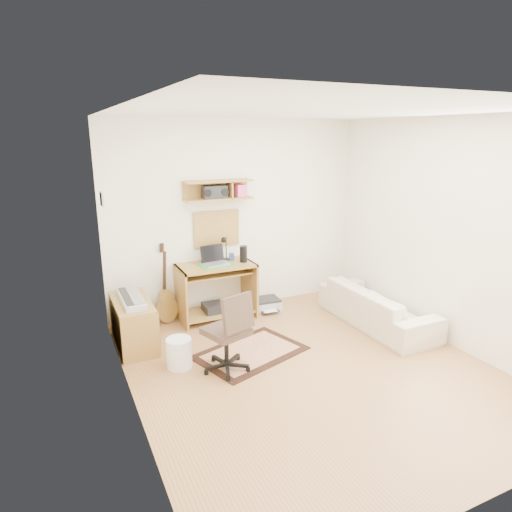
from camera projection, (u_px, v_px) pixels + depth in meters
name	position (u px, v px, depth m)	size (l,w,h in m)	color
floor	(311.00, 370.00, 4.71)	(3.60, 4.00, 0.01)	#A77545
ceiling	(321.00, 111.00, 4.02)	(3.60, 4.00, 0.01)	white
back_wall	(236.00, 217.00, 6.11)	(3.60, 0.01, 2.60)	white
left_wall	(127.00, 274.00, 3.62)	(0.01, 4.00, 2.60)	white
right_wall	(449.00, 234.00, 5.10)	(0.01, 4.00, 2.60)	white
wall_shelf	(218.00, 190.00, 5.77)	(0.90, 0.25, 0.26)	olive
cork_board	(217.00, 229.00, 6.00)	(0.64, 0.03, 0.49)	tan
wall_photo	(102.00, 199.00, 4.83)	(0.02, 0.20, 0.15)	#4C8CBF
desk	(216.00, 291.00, 5.94)	(1.00, 0.55, 0.75)	olive
laptop	(216.00, 256.00, 5.79)	(0.32, 0.32, 0.25)	silver
speaker	(243.00, 254.00, 5.92)	(0.10, 0.10, 0.22)	black
desk_lamp	(226.00, 248.00, 6.01)	(0.11, 0.11, 0.33)	black
pencil_cup	(232.00, 257.00, 6.03)	(0.07, 0.07, 0.10)	#33429B
boombox	(215.00, 192.00, 5.75)	(0.31, 0.14, 0.16)	black
rug	(251.00, 352.00, 5.06)	(1.18, 0.79, 0.02)	beige
task_chair	(226.00, 331.00, 4.58)	(0.46, 0.46, 0.89)	#3D2D24
cabinet	(133.00, 323.00, 5.19)	(0.40, 0.90, 0.55)	olive
music_keyboard	(131.00, 298.00, 5.10)	(0.23, 0.73, 0.06)	#B2B5BA
guitar	(166.00, 284.00, 5.75)	(0.28, 0.18, 1.06)	olive
waste_basket	(179.00, 353.00, 4.72)	(0.27, 0.27, 0.32)	white
printer	(265.00, 304.00, 6.29)	(0.41, 0.32, 0.15)	#A5A8AA
sofa	(377.00, 300.00, 5.74)	(1.71, 0.50, 0.67)	beige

